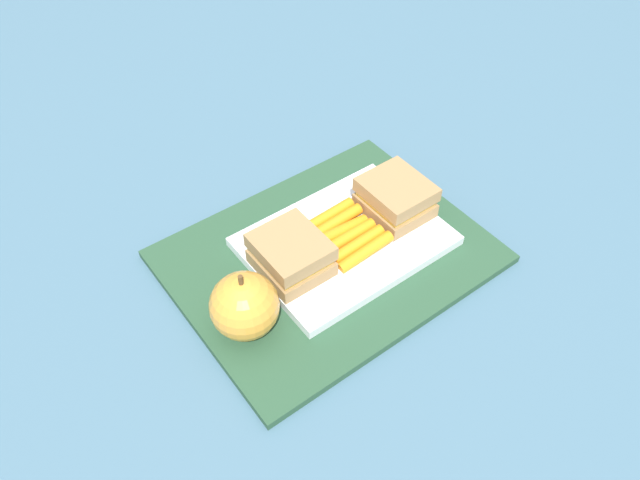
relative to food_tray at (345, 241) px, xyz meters
The scene contains 7 objects.
ground_plane 0.03m from the food_tray, ahead, with size 2.40×2.40×0.00m, color #42667A.
lunchbag_mat 0.03m from the food_tray, ahead, with size 0.36×0.28×0.01m, color #284C33.
food_tray is the anchor object (origin of this frame).
sandwich_half_left 0.08m from the food_tray, behind, with size 0.07×0.08×0.04m.
sandwich_half_right 0.08m from the food_tray, ahead, with size 0.07×0.08×0.04m.
carrot_sticks_bundle 0.01m from the food_tray, 57.52° to the left, with size 0.08×0.09×0.02m.
apple 0.16m from the food_tray, 11.18° to the left, with size 0.07×0.07×0.08m.
Camera 1 is at (0.31, 0.39, 0.56)m, focal length 35.00 mm.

